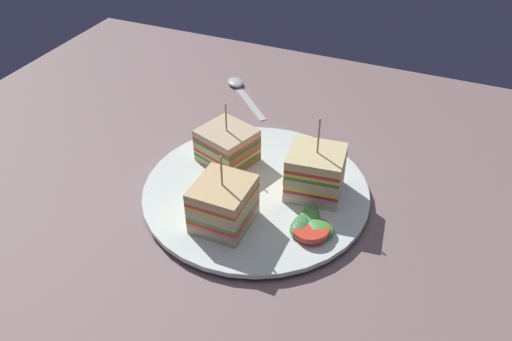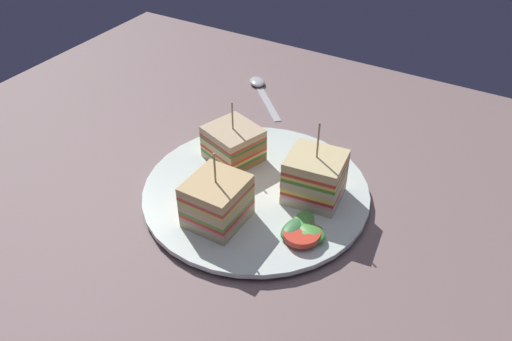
{
  "view_description": "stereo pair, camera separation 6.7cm",
  "coord_description": "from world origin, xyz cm",
  "px_view_note": "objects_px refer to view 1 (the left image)",
  "views": [
    {
      "loc": [
        20.79,
        -48.63,
        45.01
      ],
      "look_at": [
        0.0,
        0.0,
        4.27
      ],
      "focal_mm": 36.27,
      "sensor_mm": 36.0,
      "label": 1
    },
    {
      "loc": [
        26.75,
        -45.63,
        45.01
      ],
      "look_at": [
        0.0,
        0.0,
        4.27
      ],
      "focal_mm": 36.27,
      "sensor_mm": 36.0,
      "label": 2
    }
  ],
  "objects_px": {
    "sandwich_wedge_2": "(227,145)",
    "spoon": "(239,88)",
    "plate": "(256,191)",
    "sandwich_wedge_0": "(223,204)",
    "sandwich_wedge_1": "(315,173)"
  },
  "relations": [
    {
      "from": "sandwich_wedge_2",
      "to": "spoon",
      "type": "distance_m",
      "value": 0.23
    },
    {
      "from": "plate",
      "to": "sandwich_wedge_0",
      "type": "height_order",
      "value": "sandwich_wedge_0"
    },
    {
      "from": "plate",
      "to": "spoon",
      "type": "bearing_deg",
      "value": 119.01
    },
    {
      "from": "sandwich_wedge_1",
      "to": "sandwich_wedge_2",
      "type": "xyz_separation_m",
      "value": [
        -0.13,
        0.02,
        -0.01
      ]
    },
    {
      "from": "spoon",
      "to": "plate",
      "type": "bearing_deg",
      "value": 163.94
    },
    {
      "from": "plate",
      "to": "sandwich_wedge_2",
      "type": "bearing_deg",
      "value": 144.93
    },
    {
      "from": "sandwich_wedge_2",
      "to": "spoon",
      "type": "xyz_separation_m",
      "value": [
        -0.08,
        0.21,
        -0.03
      ]
    },
    {
      "from": "sandwich_wedge_1",
      "to": "spoon",
      "type": "distance_m",
      "value": 0.32
    },
    {
      "from": "sandwich_wedge_1",
      "to": "sandwich_wedge_2",
      "type": "bearing_deg",
      "value": -15.66
    },
    {
      "from": "sandwich_wedge_0",
      "to": "spoon",
      "type": "relative_size",
      "value": 0.84
    },
    {
      "from": "sandwich_wedge_2",
      "to": "sandwich_wedge_0",
      "type": "bearing_deg",
      "value": -47.62
    },
    {
      "from": "plate",
      "to": "spoon",
      "type": "relative_size",
      "value": 2.5
    },
    {
      "from": "sandwich_wedge_2",
      "to": "spoon",
      "type": "height_order",
      "value": "sandwich_wedge_2"
    },
    {
      "from": "plate",
      "to": "sandwich_wedge_1",
      "type": "distance_m",
      "value": 0.08
    },
    {
      "from": "sandwich_wedge_0",
      "to": "sandwich_wedge_1",
      "type": "xyz_separation_m",
      "value": [
        0.08,
        0.1,
        0.0
      ]
    }
  ]
}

